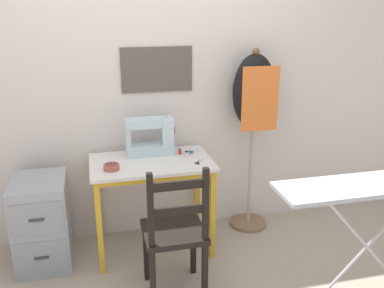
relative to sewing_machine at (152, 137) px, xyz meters
The scene contains 13 objects.
ground_plane 0.98m from the sewing_machine, 94.46° to the right, with size 14.00×14.00×0.00m, color tan.
wall_back 0.44m from the sewing_machine, 99.73° to the left, with size 10.00×0.07×2.55m.
sewing_table 0.30m from the sewing_machine, 101.61° to the right, with size 0.91×0.56×0.75m.
sewing_machine is the anchor object (origin of this frame).
fabric_bowl 0.44m from the sewing_machine, 142.47° to the right, with size 0.11×0.11×0.04m.
scissors 0.42m from the sewing_machine, 40.45° to the right, with size 0.09×0.12×0.01m.
thread_spool_near_machine 0.24m from the sewing_machine, 16.26° to the right, with size 0.03×0.03×0.04m.
thread_spool_mid_table 0.30m from the sewing_machine, 23.94° to the right, with size 0.04×0.04×0.04m.
thread_spool_far_edge 0.33m from the sewing_machine, 10.29° to the right, with size 0.04×0.04×0.03m.
wooden_chair 0.85m from the sewing_machine, 87.96° to the right, with size 0.40×0.38×0.95m.
filing_cabinet 1.03m from the sewing_machine, 169.79° to the right, with size 0.39×0.49×0.67m.
dress_form 0.87m from the sewing_machine, ahead, with size 0.35×0.32×1.54m.
ironing_board 1.63m from the sewing_machine, 43.29° to the right, with size 1.24×0.32×0.87m.
Camera 1 is at (-0.40, -2.71, 1.90)m, focal length 40.00 mm.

